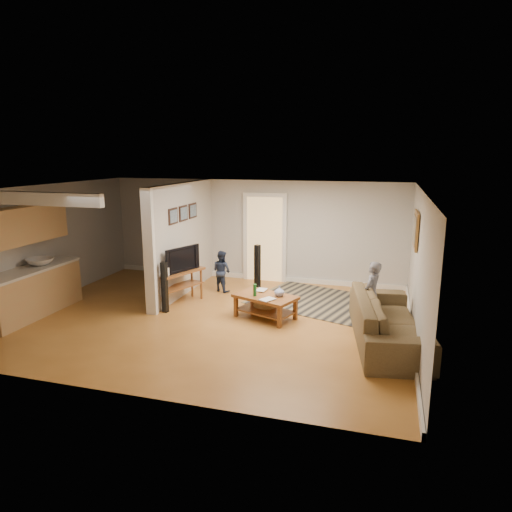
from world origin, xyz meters
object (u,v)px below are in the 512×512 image
Objects in this scene: coffee_table at (266,300)px; toddler at (222,291)px; toy_basket at (265,305)px; child at (370,327)px; tv_console at (180,274)px; speaker_left at (165,287)px; speaker_right at (257,269)px; sofa at (386,342)px.

coffee_table reaches higher than toddler.
coffee_table reaches higher than toy_basket.
coffee_table is 1.08× the size of child.
tv_console is 0.61m from speaker_left.
toy_basket is at bearing -44.41° from speaker_right.
child reaches higher than toddler.
speaker_right is at bearing 43.96° from sofa.
speaker_right reaches higher than sofa.
toddler is at bearing -145.32° from speaker_right.
speaker_left is at bearing -74.64° from tv_console.
child is (2.05, -0.16, -0.17)m from toy_basket.
tv_console is (-1.98, 0.34, 0.29)m from coffee_table.
speaker_left is 2.32m from speaker_right.
tv_console reaches higher than toddler.
sofa is 5.68× the size of toy_basket.
tv_console is 1.38m from toddler.
speaker_left reaches higher than toy_basket.
child is at bearing 15.64° from sofa.
tv_console is (-4.24, 0.91, 0.65)m from sofa.
tv_console is at bearing 68.63° from sofa.
coffee_table is 2.03m from tv_console.
speaker_left is 1.08× the size of toddler.
toddler is at bearing 77.92° from speaker_left.
child is 3.67m from toddler.
coffee_table is 0.32m from toy_basket.
toy_basket is (0.55, -1.36, -0.38)m from speaker_right.
coffee_table is 2.06m from speaker_left.
sofa is at bearing 9.07° from tv_console.
toddler is at bearing 135.24° from coffee_table.
speaker_right is (-2.90, 2.16, 0.56)m from sofa.
speaker_right reaches higher than tv_console.
coffee_table is 1.10× the size of tv_console.
speaker_right is 3.06m from child.
tv_console is 1.84m from speaker_right.
speaker_left is at bearing 76.45° from sofa.
sofa is 2.49m from toy_basket.
coffee_table is 2.83× the size of toy_basket.
tv_console is at bearing -73.02° from child.
speaker_left is (-2.04, -0.25, 0.16)m from coffee_table.
sofa is 2.79× the size of toddler.
tv_console is 1.27× the size of toddler.
speaker_right is (1.40, 1.85, 0.04)m from speaker_left.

